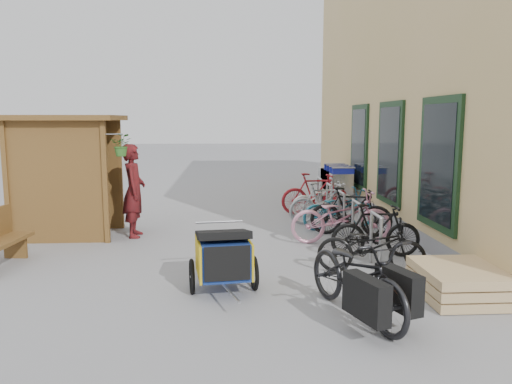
{
  "coord_description": "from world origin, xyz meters",
  "views": [
    {
      "loc": [
        -0.03,
        -7.53,
        2.33
      ],
      "look_at": [
        0.5,
        1.5,
        1.0
      ],
      "focal_mm": 35.0,
      "sensor_mm": 36.0,
      "label": 1
    }
  ],
  "objects": [
    {
      "name": "building",
      "position": [
        6.49,
        4.5,
        3.49
      ],
      "size": [
        6.07,
        13.0,
        7.0
      ],
      "color": "tan",
      "rests_on": "ground"
    },
    {
      "name": "bike_6",
      "position": [
        2.29,
        4.14,
        0.41
      ],
      "size": [
        1.61,
        0.68,
        0.83
      ],
      "primitive_type": "imported",
      "rotation": [
        0.0,
        0.0,
        1.66
      ],
      "color": "silver",
      "rests_on": "ground"
    },
    {
      "name": "child_trailer",
      "position": [
        -0.09,
        -0.96,
        0.51
      ],
      "size": [
        0.97,
        1.58,
        0.91
      ],
      "rotation": [
        0.0,
        0.0,
        0.13
      ],
      "color": "navy",
      "rests_on": "ground"
    },
    {
      "name": "bike_4",
      "position": [
        2.35,
        2.79,
        0.43
      ],
      "size": [
        1.74,
        0.95,
        0.87
      ],
      "primitive_type": "imported",
      "rotation": [
        0.0,
        0.0,
        1.81
      ],
      "color": "#206882",
      "rests_on": "ground"
    },
    {
      "name": "shopping_carts",
      "position": [
        3.0,
        6.23,
        0.63
      ],
      "size": [
        0.61,
        2.04,
        1.09
      ],
      "color": "silver",
      "rests_on": "ground"
    },
    {
      "name": "kiosk",
      "position": [
        -3.28,
        2.47,
        1.55
      ],
      "size": [
        2.49,
        1.65,
        2.4
      ],
      "color": "brown",
      "rests_on": "ground"
    },
    {
      "name": "person_kiosk",
      "position": [
        -1.87,
        2.34,
        0.92
      ],
      "size": [
        0.48,
        0.7,
        1.84
      ],
      "primitive_type": "imported",
      "rotation": [
        0.0,
        0.0,
        1.63
      ],
      "color": "maroon",
      "rests_on": "ground"
    },
    {
      "name": "cargo_bike",
      "position": [
        1.5,
        -1.98,
        0.5
      ],
      "size": [
        1.28,
        2.05,
        1.02
      ],
      "rotation": [
        0.0,
        0.0,
        0.34
      ],
      "color": "black",
      "rests_on": "ground"
    },
    {
      "name": "pallet_stack",
      "position": [
        3.0,
        -1.4,
        0.21
      ],
      "size": [
        1.0,
        1.2,
        0.4
      ],
      "color": "tan",
      "rests_on": "ground"
    },
    {
      "name": "ground",
      "position": [
        0.0,
        0.0,
        0.0
      ],
      "size": [
        80.0,
        80.0,
        0.0
      ],
      "primitive_type": "plane",
      "color": "gray"
    },
    {
      "name": "bike_1",
      "position": [
        2.47,
        0.57,
        0.46
      ],
      "size": [
        1.54,
        0.48,
        0.92
      ],
      "primitive_type": "imported",
      "rotation": [
        0.0,
        0.0,
        1.54
      ],
      "color": "black",
      "rests_on": "ground"
    },
    {
      "name": "bike_5",
      "position": [
        2.11,
        3.32,
        0.47
      ],
      "size": [
        1.6,
        0.58,
        0.94
      ],
      "primitive_type": "imported",
      "rotation": [
        0.0,
        0.0,
        1.66
      ],
      "color": "#ABACB0",
      "rests_on": "ground"
    },
    {
      "name": "bike_2",
      "position": [
        2.12,
        1.58,
        0.5
      ],
      "size": [
        1.93,
        0.72,
        1.01
      ],
      "primitive_type": "imported",
      "rotation": [
        0.0,
        0.0,
        1.6
      ],
      "color": "pink",
      "rests_on": "ground"
    },
    {
      "name": "bike_7",
      "position": [
        2.14,
        4.51,
        0.51
      ],
      "size": [
        1.73,
        0.64,
        1.02
      ],
      "primitive_type": "imported",
      "rotation": [
        0.0,
        0.0,
        1.67
      ],
      "color": "maroon",
      "rests_on": "ground"
    },
    {
      "name": "bike_3",
      "position": [
        2.44,
        2.15,
        0.49
      ],
      "size": [
        1.7,
        0.91,
        0.98
      ],
      "primitive_type": "imported",
      "rotation": [
        0.0,
        0.0,
        1.28
      ],
      "color": "black",
      "rests_on": "ground"
    },
    {
      "name": "bike_0",
      "position": [
        2.13,
        -0.34,
        0.42
      ],
      "size": [
        1.7,
        0.93,
        0.85
      ],
      "primitive_type": "imported",
      "rotation": [
        0.0,
        0.0,
        1.33
      ],
      "color": "black",
      "rests_on": "ground"
    },
    {
      "name": "bike_rack",
      "position": [
        2.3,
        2.4,
        0.52
      ],
      "size": [
        0.05,
        5.35,
        0.86
      ],
      "color": "#A5A8AD",
      "rests_on": "ground"
    }
  ]
}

